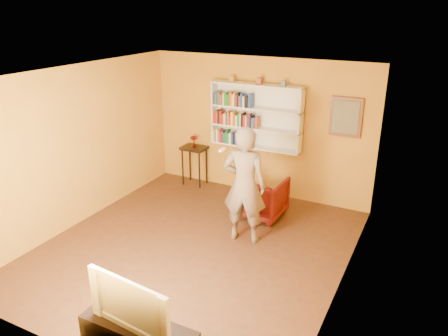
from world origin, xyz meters
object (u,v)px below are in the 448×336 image
(armchair, at_px, (262,197))
(person, at_px, (245,185))
(ruby_lustre, at_px, (194,139))
(television, at_px, (136,300))
(bookshelf, at_px, (257,116))
(console_table, at_px, (194,153))

(armchair, bearing_deg, person, 96.89)
(ruby_lustre, xyz_separation_m, person, (1.90, -1.65, -0.05))
(television, bearing_deg, armchair, 97.99)
(bookshelf, bearing_deg, armchair, -60.74)
(bookshelf, distance_m, armchair, 1.60)
(console_table, height_order, television, television)
(armchair, bearing_deg, television, 94.86)
(bookshelf, bearing_deg, console_table, -173.15)
(console_table, distance_m, armchair, 2.00)
(armchair, xyz_separation_m, television, (0.14, -3.76, 0.41))
(armchair, bearing_deg, bookshelf, -58.05)
(console_table, xyz_separation_m, ruby_lustre, (0.00, -0.00, 0.31))
(armchair, relative_size, television, 0.76)
(bookshelf, bearing_deg, person, -72.58)
(bookshelf, xyz_separation_m, television, (0.64, -4.66, -0.83))
(console_table, height_order, ruby_lustre, ruby_lustre)
(ruby_lustre, distance_m, armchair, 2.07)
(console_table, bearing_deg, armchair, -21.90)
(bookshelf, xyz_separation_m, armchair, (0.50, -0.89, -1.23))
(armchair, distance_m, person, 1.09)
(bookshelf, xyz_separation_m, console_table, (-1.33, -0.16, -0.91))
(person, bearing_deg, ruby_lustre, -51.16)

